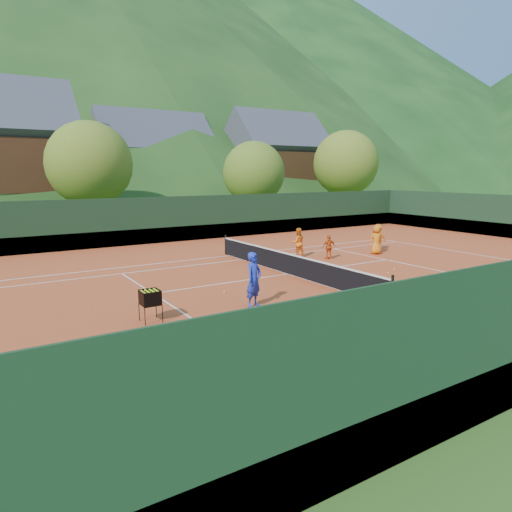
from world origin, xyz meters
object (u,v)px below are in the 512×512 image
student_a (298,243)px  chalet_right (276,167)px  coach (254,280)px  tennis_net (289,263)px  ball_hopper (150,298)px  student_d (378,237)px  student_c (376,240)px  student_b (329,247)px  chalet_mid (153,169)px

student_a → chalet_right: chalet_right is taller
coach → student_a: bearing=19.2°
coach → tennis_net: coach is taller
coach → ball_hopper: 3.57m
tennis_net → ball_hopper: size_ratio=12.07×
student_d → tennis_net: bearing=39.7°
student_c → tennis_net: size_ratio=0.14×
student_b → tennis_net: size_ratio=0.11×
student_b → ball_hopper: student_b is taller
coach → chalet_mid: 39.03m
student_c → student_d: (0.99, 0.81, -0.03)m
student_a → student_d: (5.31, -0.79, -0.02)m
student_b → chalet_mid: bearing=-80.5°
chalet_mid → coach: bearing=-105.0°
coach → student_d: size_ratio=1.21×
student_c → coach: bearing=42.4°
student_a → ball_hopper: 12.23m
student_d → chalet_right: 30.41m
chalet_right → coach: bearing=-125.7°
coach → chalet_right: size_ratio=0.16×
coach → ball_hopper: size_ratio=1.90×
student_c → chalet_right: size_ratio=0.14×
tennis_net → student_c: bearing=11.9°
coach → chalet_mid: (10.04, 37.50, 4.02)m
tennis_net → chalet_right: (20.00, 30.00, 4.74)m
coach → student_b: coach is taller
student_a → student_c: 4.60m
chalet_right → tennis_net: bearing=-123.7°
student_a → student_d: size_ratio=1.02×
tennis_net → ball_hopper: 8.23m
coach → tennis_net: size_ratio=0.16×
student_a → ball_hopper: student_a is taller
tennis_net → chalet_right: 36.37m
student_a → student_b: size_ratio=1.22×
coach → chalet_mid: size_ratio=0.15×
student_d → chalet_mid: (-2.20, 31.67, 4.19)m
student_a → student_c: bearing=176.6°
tennis_net → chalet_mid: (6.00, 34.00, 4.47)m
student_c → chalet_mid: 32.77m
student_b → ball_hopper: bearing=36.4°
chalet_mid → student_c: bearing=-87.9°
coach → student_a: size_ratio=1.19×
ball_hopper → tennis_net: bearing=22.7°
tennis_net → chalet_mid: size_ratio=0.95×
chalet_mid → student_a: bearing=-95.7°
student_d → coach: bearing=49.3°
student_c → chalet_mid: (-1.21, 32.48, 4.15)m
student_c → student_d: bearing=-122.2°
ball_hopper → chalet_right: bearing=50.2°
coach → student_c: 12.33m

